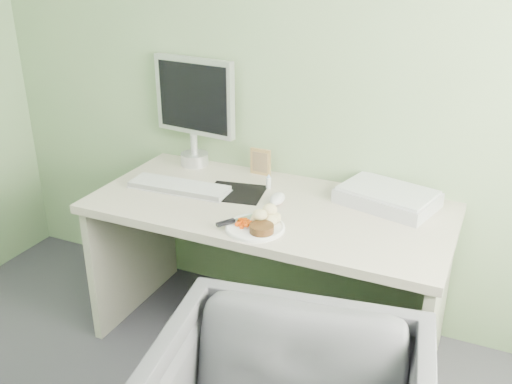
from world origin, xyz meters
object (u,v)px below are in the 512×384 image
at_px(desk, 269,241).
at_px(plate, 255,228).
at_px(scanner, 387,198).
at_px(monitor, 194,106).

relative_size(desk, plate, 6.62).
distance_m(plate, scanner, 0.63).
relative_size(plate, scanner, 0.59).
relative_size(scanner, monitor, 0.74).
bearing_deg(monitor, desk, -23.17).
distance_m(desk, plate, 0.31).
bearing_deg(plate, scanner, 46.57).
relative_size(plate, monitor, 0.44).
relative_size(desk, scanner, 3.92).
height_order(desk, monitor, monitor).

